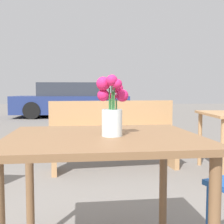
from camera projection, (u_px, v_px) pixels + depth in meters
The scene contains 5 objects.
table_front at pixel (103, 155), 1.42m from camera, with size 1.03×0.88×0.75m.
flower_vase at pixel (112, 111), 1.38m from camera, with size 0.16×0.15×0.30m.
bench_near at pixel (114, 132), 3.49m from camera, with size 1.63×0.59×0.85m.
bicycle at pixel (113, 116), 6.86m from camera, with size 1.55×0.77×0.80m.
parked_car at pixel (72, 101), 10.60m from camera, with size 4.25×1.88×1.28m.
Camera 1 is at (-0.02, -1.40, 0.97)m, focal length 45.00 mm.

